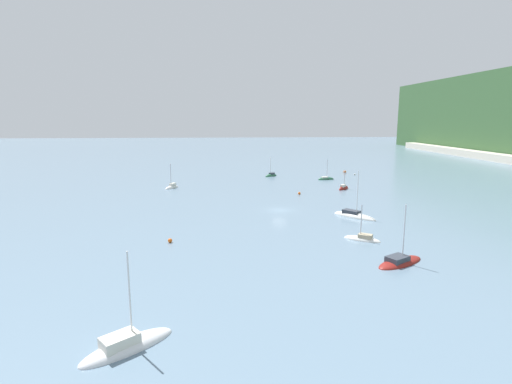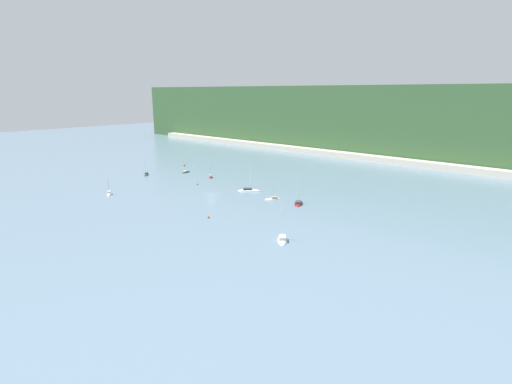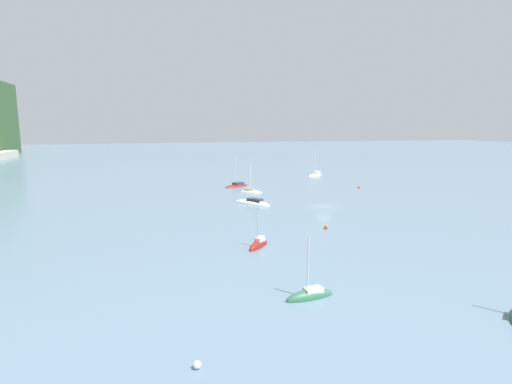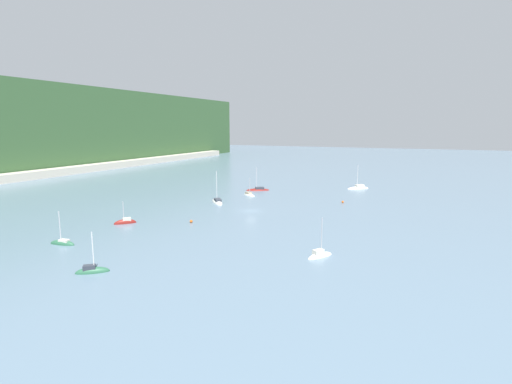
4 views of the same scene
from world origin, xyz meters
name	(u,v)px [view 1 (image 1 of 4)]	position (x,y,z in m)	size (l,w,h in m)	color
ground_plane	(279,210)	(0.00, 0.00, 0.00)	(600.00, 600.00, 0.00)	slate
sailboat_0	(354,216)	(6.25, 12.67, 0.10)	(7.77, 7.14, 9.21)	white
sailboat_1	(172,188)	(-26.40, -23.84, 0.14)	(4.84, 3.72, 6.88)	white
sailboat_2	(127,347)	(45.60, -17.61, 0.13)	(6.60, 7.30, 8.40)	silver
sailboat_3	(344,189)	(-21.73, 18.94, 0.09)	(4.17, 3.91, 5.61)	maroon
sailboat_4	(400,263)	(29.41, 10.93, 0.11)	(5.95, 7.69, 7.83)	maroon
sailboat_5	(362,239)	(19.82, 9.57, 0.09)	(4.42, 5.40, 5.75)	white
sailboat_6	(326,179)	(-37.73, 18.45, 0.08)	(2.04, 4.95, 6.59)	#2D6647
sailboat_7	(271,176)	(-45.68, 3.43, 0.10)	(4.01, 4.48, 6.55)	#2D6647
mooring_buoy_0	(345,172)	(-51.01, 27.91, 0.44)	(0.89, 0.89, 0.89)	orange
mooring_buoy_1	(355,174)	(-45.90, 29.53, 0.27)	(0.54, 0.54, 0.54)	white
mooring_buoy_2	(170,241)	(19.07, -18.03, 0.31)	(0.61, 0.61, 0.61)	orange
mooring_buoy_3	(299,193)	(-15.58, 6.71, 0.31)	(0.61, 0.61, 0.61)	orange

